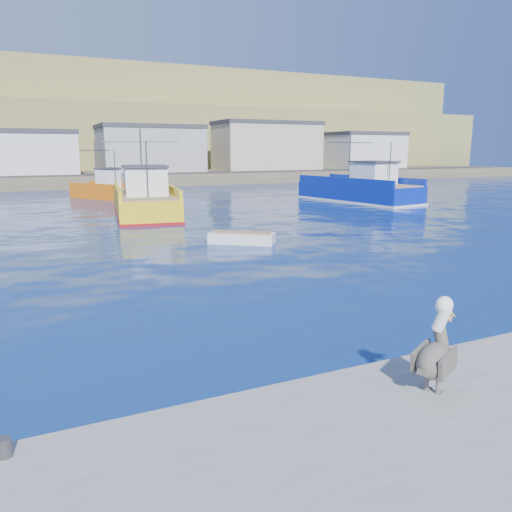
{
  "coord_description": "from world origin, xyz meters",
  "views": [
    {
      "loc": [
        -8.43,
        -10.95,
        4.95
      ],
      "look_at": [
        -1.28,
        4.36,
        1.35
      ],
      "focal_mm": 35.0,
      "sensor_mm": 36.0,
      "label": 1
    }
  ],
  "objects": [
    {
      "name": "skiff_mid",
      "position": [
        2.12,
        13.44,
        0.24
      ],
      "size": [
        3.56,
        3.09,
        0.77
      ],
      "color": "silver",
      "rests_on": "ground"
    },
    {
      "name": "dock_bollards",
      "position": [
        0.6,
        -3.4,
        0.65
      ],
      "size": [
        36.2,
        0.2,
        0.3
      ],
      "color": "#4C4C4C",
      "rests_on": "dock"
    },
    {
      "name": "boat_orange",
      "position": [
        -0.73,
        42.95,
        0.98
      ],
      "size": [
        6.05,
        7.45,
        5.93
      ],
      "color": "#D85F0B",
      "rests_on": "ground"
    },
    {
      "name": "skiff_far",
      "position": [
        25.9,
        36.99,
        0.27
      ],
      "size": [
        2.11,
        4.04,
        0.84
      ],
      "color": "silver",
      "rests_on": "ground"
    },
    {
      "name": "pelican",
      "position": [
        -1.71,
        -4.5,
        1.27
      ],
      "size": [
        1.43,
        0.92,
        1.81
      ],
      "color": "#595451",
      "rests_on": "dock"
    },
    {
      "name": "ground",
      "position": [
        0.0,
        0.0,
        0.0
      ],
      "size": [
        260.0,
        260.0,
        0.0
      ],
      "primitive_type": "plane",
      "color": "#08125E",
      "rests_on": "ground"
    },
    {
      "name": "far_shore",
      "position": [
        0.0,
        109.2,
        8.98
      ],
      "size": [
        200.0,
        81.0,
        24.0
      ],
      "color": "brown",
      "rests_on": "ground"
    },
    {
      "name": "trawler_yellow_b",
      "position": [
        0.06,
        27.54,
        1.1
      ],
      "size": [
        6.11,
        12.95,
        6.66
      ],
      "color": "yellow",
      "rests_on": "ground"
    },
    {
      "name": "trawler_blue",
      "position": [
        21.72,
        29.37,
        1.14
      ],
      "size": [
        6.7,
        13.77,
        6.76
      ],
      "color": "#081E92",
      "rests_on": "ground"
    }
  ]
}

